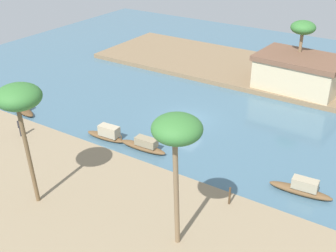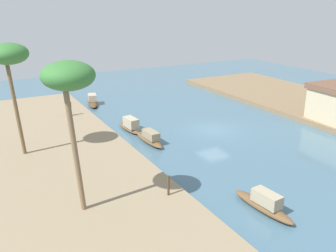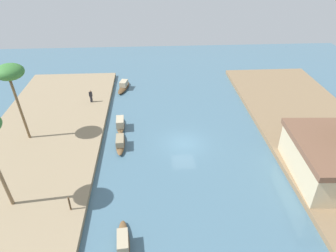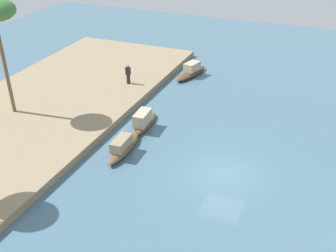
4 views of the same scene
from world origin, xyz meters
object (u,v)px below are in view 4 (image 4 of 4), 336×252
person_on_near_bank (128,75)px  sampan_near_left_bank (123,147)px  sampan_foreground (144,121)px  sampan_downstream_large (191,71)px

person_on_near_bank → sampan_near_left_bank: bearing=-67.4°
sampan_foreground → sampan_downstream_large: 10.65m
sampan_near_left_bank → sampan_foreground: size_ratio=1.13×
sampan_foreground → sampan_downstream_large: size_ratio=0.85×
sampan_near_left_bank → sampan_downstream_large: bearing=179.8°
sampan_foreground → person_on_near_bank: size_ratio=2.32×
sampan_downstream_large → person_on_near_bank: person_on_near_bank is taller
sampan_foreground → person_on_near_bank: bearing=-147.9°
sampan_foreground → sampan_downstream_large: bearing=178.0°
sampan_near_left_bank → person_on_near_bank: 10.47m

